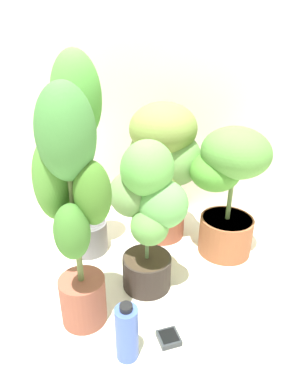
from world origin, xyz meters
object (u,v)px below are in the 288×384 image
Objects in this scene: potted_plant_center at (148,212)px; potted_plant_back_center at (164,159)px; potted_plant_back_left at (76,140)px; nutrient_bottle at (127,333)px; potted_plant_back_right at (227,183)px; potted_plant_front_left at (72,202)px; hygrometer_box at (169,338)px.

potted_plant_back_center is (0.06, 0.44, 0.07)m from potted_plant_center.
potted_plant_back_left is 4.21× the size of nutrient_bottle.
potted_plant_back_center is at bearing 155.80° from potted_plant_back_right.
hygrometer_box is at bearing -13.66° from potted_plant_front_left.
hygrometer_box is (0.44, -0.57, -0.60)m from potted_plant_back_left.
potted_plant_back_right is (0.62, 0.52, -0.14)m from potted_plant_front_left.
potted_plant_back_center is 0.90m from nutrient_bottle.
potted_plant_front_left is 3.92× the size of nutrient_bottle.
potted_plant_back_center is 3.16× the size of nutrient_bottle.
potted_plant_back_left is at bearing 101.64° from potted_plant_front_left.
potted_plant_back_right is 0.75m from potted_plant_back_left.
potted_plant_front_left reaches higher than potted_plant_back_center.
potted_plant_center is 0.36m from potted_plant_front_left.
potted_plant_back_right reaches higher than nutrient_bottle.
potted_plant_back_left reaches higher than hygrometer_box.
hygrometer_box is at bearing -72.20° from potted_plant_center.
nutrient_bottle is (-0.15, -0.07, 0.10)m from hygrometer_box.
nutrient_bottle is (-0.05, -0.37, -0.28)m from potted_plant_center.
potted_plant_back_center is at bearing 64.86° from potted_plant_front_left.
potted_plant_back_right is at bearing 134.25° from hygrometer_box.
potted_plant_front_left is 0.50m from potted_plant_back_left.
nutrient_bottle is at bearing -98.14° from potted_plant_back_center.
hygrometer_box is at bearing -52.17° from potted_plant_back_left.
hygrometer_box is (0.03, -0.74, -0.45)m from potted_plant_back_center.
potted_plant_center is 2.91× the size of nutrient_bottle.
potted_plant_center reaches higher than nutrient_bottle.
hygrometer_box is 0.43× the size of nutrient_bottle.
potted_plant_back_center reaches higher than potted_plant_back_right.
potted_plant_center is 0.92× the size of potted_plant_back_center.
potted_plant_back_center is 0.47m from potted_plant_back_left.
potted_plant_back_left is (-0.72, -0.03, 0.21)m from potted_plant_back_right.
potted_plant_center is 1.03× the size of potted_plant_back_right.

